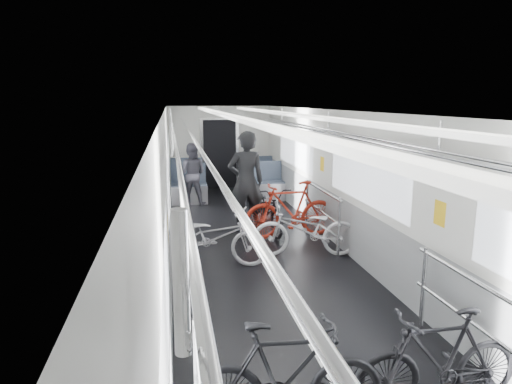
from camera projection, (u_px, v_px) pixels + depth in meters
car_shell at (250, 180)px, 8.43m from camera, size 3.02×14.01×2.41m
bike_left_mid at (287, 376)px, 3.55m from camera, size 1.58×0.56×0.93m
bike_left_far at (214, 237)px, 7.20m from camera, size 1.82×1.14×0.90m
bike_right_near at (439, 360)px, 3.81m from camera, size 1.48×0.42×0.89m
bike_right_mid at (306, 229)px, 7.57m from camera, size 1.84×0.88×0.93m
bike_right_far at (291, 210)px, 8.58m from camera, size 1.83×0.64×1.08m
bike_aisle at (268, 208)px, 9.03m from camera, size 0.81×1.83×0.93m
person_standing at (246, 182)px, 8.95m from camera, size 0.76×0.53×1.99m
person_seated at (192, 174)px, 11.32m from camera, size 0.87×0.75×1.54m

